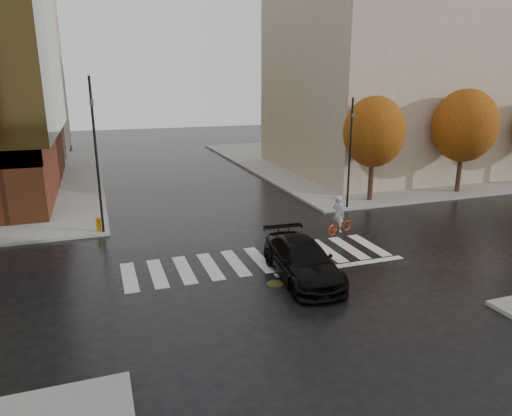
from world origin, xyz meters
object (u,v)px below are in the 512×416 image
at_px(traffic_light_ne, 350,148).
at_px(fire_hydrant, 99,223).
at_px(sedan, 302,260).
at_px(traffic_light_nw, 95,146).
at_px(cyclist, 339,221).

xyz_separation_m(traffic_light_ne, fire_hydrant, (-14.21, 0.20, -3.18)).
xyz_separation_m(sedan, traffic_light_ne, (6.78, 8.10, 3.00)).
relative_size(sedan, fire_hydrant, 6.92).
bearing_deg(fire_hydrant, traffic_light_ne, -0.81).
bearing_deg(sedan, traffic_light_nw, 135.72).
xyz_separation_m(cyclist, traffic_light_ne, (2.71, 3.80, 3.07)).
distance_m(cyclist, traffic_light_nw, 12.52).
xyz_separation_m(sedan, traffic_light_nw, (-7.24, 8.10, 3.76)).
bearing_deg(traffic_light_nw, fire_hydrant, -141.57).
bearing_deg(cyclist, traffic_light_nw, 49.25).
height_order(traffic_light_nw, traffic_light_ne, traffic_light_nw).
relative_size(sedan, traffic_light_nw, 0.67).
bearing_deg(cyclist, traffic_light_ne, -57.68).
height_order(sedan, traffic_light_ne, traffic_light_ne).
height_order(sedan, traffic_light_nw, traffic_light_nw).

